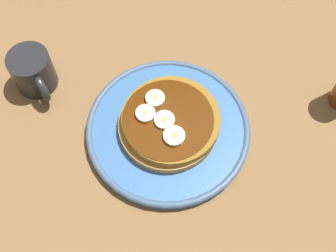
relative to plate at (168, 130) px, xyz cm
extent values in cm
cube|color=olive|center=(0.00, 0.00, -2.60)|extent=(140.00, 140.00, 3.00)
cylinder|color=#3F72B2|center=(0.00, 0.00, -0.25)|extent=(27.89, 27.89, 1.69)
torus|color=#496588|center=(0.00, 0.00, 0.35)|extent=(28.24, 28.24, 1.19)
cylinder|color=#C38A49|center=(0.21, 0.24, 1.40)|extent=(16.80, 16.80, 1.59)
cylinder|color=olive|center=(-0.43, 0.56, 2.99)|extent=(16.48, 16.48, 1.59)
cylinder|color=#592B0A|center=(0.00, 0.00, 3.87)|extent=(15.23, 15.23, 0.16)
cylinder|color=#FCE5BC|center=(0.15, -0.68, 4.16)|extent=(3.43, 3.43, 0.74)
cylinder|color=tan|center=(0.15, -0.68, 4.56)|extent=(0.96, 0.96, 0.08)
cylinder|color=beige|center=(-4.19, -0.12, 4.29)|extent=(3.26, 3.26, 1.00)
cylinder|color=tan|center=(-4.19, -0.12, 4.82)|extent=(0.91, 0.91, 0.08)
cylinder|color=beige|center=(-2.61, -2.76, 4.20)|extent=(3.30, 3.30, 0.82)
cylinder|color=tan|center=(-2.61, -2.76, 4.65)|extent=(0.92, 0.92, 0.08)
cylinder|color=#F9F1B4|center=(3.33, -0.85, 4.21)|extent=(3.56, 3.56, 0.85)
cylinder|color=tan|center=(3.33, -0.85, 4.68)|extent=(1.00, 1.00, 0.08)
cylinder|color=#262628|center=(-21.17, -15.35, 2.68)|extent=(7.45, 7.45, 7.54)
cylinder|color=black|center=(-21.17, -15.35, 5.69)|extent=(6.33, 6.33, 0.45)
torus|color=#262628|center=(-17.26, -15.35, 2.68)|extent=(5.56, 1.34, 5.56)
camera|label=1|loc=(29.29, -17.46, 68.19)|focal=47.38mm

